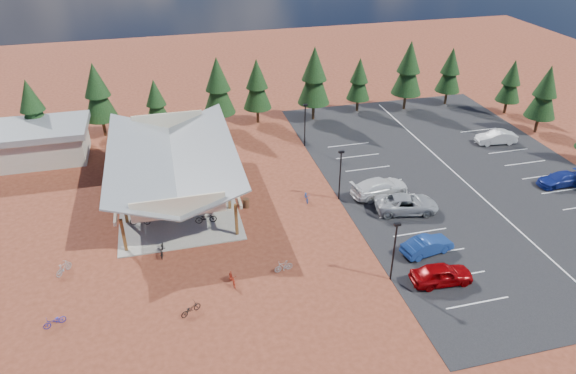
{
  "coord_description": "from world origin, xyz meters",
  "views": [
    {
      "loc": [
        -10.02,
        -37.39,
        25.86
      ],
      "look_at": [
        -0.19,
        1.35,
        2.46
      ],
      "focal_mm": 32.0,
      "sensor_mm": 36.0,
      "label": 1
    }
  ],
  "objects_px": {
    "bike_2": "(143,182)",
    "car_3": "(380,187)",
    "bike_1": "(158,192)",
    "car_0": "(442,274)",
    "trash_bin_1": "(236,187)",
    "bike_4": "(206,218)",
    "bike_pavilion": "(172,158)",
    "bike_15": "(237,177)",
    "bike_0": "(140,220)",
    "bike_10": "(54,321)",
    "car_9": "(496,137)",
    "bike_3": "(165,158)",
    "trash_bin_0": "(246,203)",
    "outbuilding": "(37,142)",
    "bike_8": "(162,249)",
    "lamp_post_1": "(340,172)",
    "car_2": "(407,204)",
    "bike_6": "(194,175)",
    "car_1": "(427,245)",
    "bike_13": "(284,266)",
    "bike_11": "(232,279)",
    "car_7": "(560,179)",
    "bike_9": "(64,268)",
    "bike_5": "(207,190)",
    "lamp_post_2": "(305,122)",
    "bike_12": "(191,309)",
    "bike_14": "(307,197)",
    "bike_7": "(207,157)"
  },
  "relations": [
    {
      "from": "bike_2",
      "to": "car_3",
      "type": "xyz_separation_m",
      "value": [
        22.18,
        -7.29,
        0.3
      ]
    },
    {
      "from": "bike_1",
      "to": "car_0",
      "type": "bearing_deg",
      "value": -141.13
    },
    {
      "from": "trash_bin_1",
      "to": "bike_4",
      "type": "bearing_deg",
      "value": -124.52
    },
    {
      "from": "bike_pavilion",
      "to": "bike_15",
      "type": "distance_m",
      "value": 6.94
    },
    {
      "from": "bike_0",
      "to": "bike_10",
      "type": "bearing_deg",
      "value": 163.87
    },
    {
      "from": "bike_15",
      "to": "bike_pavilion",
      "type": "bearing_deg",
      "value": 30.9
    },
    {
      "from": "car_9",
      "to": "bike_3",
      "type": "bearing_deg",
      "value": -89.81
    },
    {
      "from": "bike_1",
      "to": "bike_10",
      "type": "height_order",
      "value": "bike_1"
    },
    {
      "from": "bike_4",
      "to": "trash_bin_0",
      "type": "bearing_deg",
      "value": -62.9
    },
    {
      "from": "bike_pavilion",
      "to": "bike_4",
      "type": "height_order",
      "value": "bike_pavilion"
    },
    {
      "from": "car_3",
      "to": "outbuilding",
      "type": "bearing_deg",
      "value": 54.05
    },
    {
      "from": "bike_8",
      "to": "lamp_post_1",
      "type": "bearing_deg",
      "value": 19.22
    },
    {
      "from": "car_0",
      "to": "car_2",
      "type": "relative_size",
      "value": 0.81
    },
    {
      "from": "bike_0",
      "to": "car_9",
      "type": "xyz_separation_m",
      "value": [
        40.19,
        7.14,
        0.23
      ]
    },
    {
      "from": "car_0",
      "to": "bike_4",
      "type": "bearing_deg",
      "value": 56.42
    },
    {
      "from": "bike_6",
      "to": "bike_10",
      "type": "bearing_deg",
      "value": 155.63
    },
    {
      "from": "lamp_post_1",
      "to": "bike_4",
      "type": "height_order",
      "value": "lamp_post_1"
    },
    {
      "from": "lamp_post_1",
      "to": "car_1",
      "type": "distance_m",
      "value": 10.82
    },
    {
      "from": "bike_13",
      "to": "car_9",
      "type": "distance_m",
      "value": 33.61
    },
    {
      "from": "car_9",
      "to": "bike_0",
      "type": "bearing_deg",
      "value": -72.95
    },
    {
      "from": "bike_6",
      "to": "bike_8",
      "type": "height_order",
      "value": "bike_8"
    },
    {
      "from": "trash_bin_1",
      "to": "bike_8",
      "type": "distance_m",
      "value": 11.31
    },
    {
      "from": "bike_11",
      "to": "car_7",
      "type": "distance_m",
      "value": 34.66
    },
    {
      "from": "car_0",
      "to": "lamp_post_1",
      "type": "bearing_deg",
      "value": 18.09
    },
    {
      "from": "bike_10",
      "to": "car_0",
      "type": "relative_size",
      "value": 0.32
    },
    {
      "from": "bike_pavilion",
      "to": "lamp_post_1",
      "type": "distance_m",
      "value": 15.83
    },
    {
      "from": "bike_8",
      "to": "bike_2",
      "type": "bearing_deg",
      "value": 100.87
    },
    {
      "from": "bike_15",
      "to": "car_1",
      "type": "height_order",
      "value": "car_1"
    },
    {
      "from": "bike_9",
      "to": "car_0",
      "type": "bearing_deg",
      "value": -160.63
    },
    {
      "from": "bike_4",
      "to": "bike_5",
      "type": "height_order",
      "value": "bike_5"
    },
    {
      "from": "lamp_post_2",
      "to": "car_3",
      "type": "bearing_deg",
      "value": -71.68
    },
    {
      "from": "trash_bin_1",
      "to": "bike_12",
      "type": "xyz_separation_m",
      "value": [
        -5.75,
        -15.95,
        -0.02
      ]
    },
    {
      "from": "bike_0",
      "to": "bike_3",
      "type": "bearing_deg",
      "value": -1.6
    },
    {
      "from": "car_2",
      "to": "bike_11",
      "type": "bearing_deg",
      "value": 120.28
    },
    {
      "from": "bike_6",
      "to": "bike_14",
      "type": "xyz_separation_m",
      "value": [
        10.01,
        -6.86,
        -0.09
      ]
    },
    {
      "from": "bike_12",
      "to": "car_2",
      "type": "relative_size",
      "value": 0.28
    },
    {
      "from": "bike_pavilion",
      "to": "bike_4",
      "type": "bearing_deg",
      "value": -69.86
    },
    {
      "from": "bike_14",
      "to": "bike_5",
      "type": "bearing_deg",
      "value": 167.01
    },
    {
      "from": "lamp_post_2",
      "to": "bike_10",
      "type": "height_order",
      "value": "lamp_post_2"
    },
    {
      "from": "bike_12",
      "to": "car_1",
      "type": "xyz_separation_m",
      "value": [
        19.25,
        2.23,
        0.34
      ]
    },
    {
      "from": "bike_5",
      "to": "car_0",
      "type": "xyz_separation_m",
      "value": [
        15.6,
        -17.15,
        0.23
      ]
    },
    {
      "from": "lamp_post_2",
      "to": "bike_15",
      "type": "relative_size",
      "value": 2.84
    },
    {
      "from": "lamp_post_2",
      "to": "bike_14",
      "type": "xyz_separation_m",
      "value": [
        -3.08,
        -11.51,
        -2.54
      ]
    },
    {
      "from": "trash_bin_1",
      "to": "bike_0",
      "type": "height_order",
      "value": "bike_0"
    },
    {
      "from": "bike_3",
      "to": "car_3",
      "type": "xyz_separation_m",
      "value": [
        19.81,
        -11.91,
        0.32
      ]
    },
    {
      "from": "trash_bin_0",
      "to": "car_3",
      "type": "height_order",
      "value": "car_3"
    },
    {
      "from": "bike_3",
      "to": "bike_10",
      "type": "relative_size",
      "value": 1.02
    },
    {
      "from": "bike_7",
      "to": "car_7",
      "type": "xyz_separation_m",
      "value": [
        33.56,
        -13.85,
        0.16
      ]
    },
    {
      "from": "bike_6",
      "to": "bike_7",
      "type": "relative_size",
      "value": 1.11
    },
    {
      "from": "bike_0",
      "to": "bike_2",
      "type": "xyz_separation_m",
      "value": [
        0.32,
        6.98,
        0.01
      ]
    }
  ]
}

